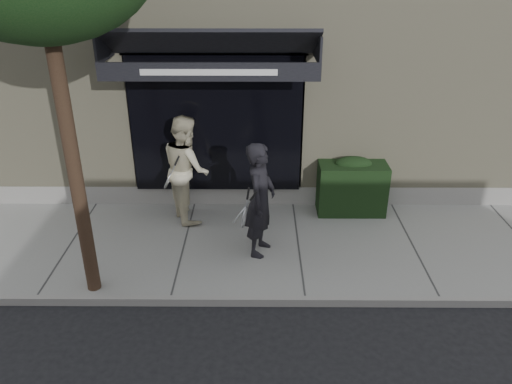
{
  "coord_description": "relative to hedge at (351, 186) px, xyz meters",
  "views": [
    {
      "loc": [
        -0.69,
        -7.5,
        4.75
      ],
      "look_at": [
        -0.75,
        0.6,
        0.83
      ],
      "focal_mm": 35.0,
      "sensor_mm": 36.0,
      "label": 1
    }
  ],
  "objects": [
    {
      "name": "building_facade",
      "position": [
        -1.11,
        3.71,
        2.08
      ],
      "size": [
        14.3,
        8.04,
        5.64
      ],
      "color": "#B2AA88",
      "rests_on": "ground"
    },
    {
      "name": "pedestrian_front",
      "position": [
        -1.77,
        -1.5,
        0.44
      ],
      "size": [
        0.78,
        0.93,
        1.96
      ],
      "color": "black",
      "rests_on": "sidewalk"
    },
    {
      "name": "ground",
      "position": [
        -1.1,
        -1.25,
        -0.66
      ],
      "size": [
        80.0,
        80.0,
        0.0
      ],
      "primitive_type": "plane",
      "color": "black",
      "rests_on": "ground"
    },
    {
      "name": "curb",
      "position": [
        -1.1,
        -2.8,
        -0.59
      ],
      "size": [
        20.0,
        0.1,
        0.14
      ],
      "primitive_type": "cube",
      "color": "gray",
      "rests_on": "ground"
    },
    {
      "name": "pedestrian_back",
      "position": [
        -3.14,
        -0.26,
        0.47
      ],
      "size": [
        1.1,
        1.21,
        2.01
      ],
      "color": "beige",
      "rests_on": "sidewalk"
    },
    {
      "name": "hedge",
      "position": [
        0.0,
        0.0,
        0.0
      ],
      "size": [
        1.3,
        0.7,
        1.14
      ],
      "color": "black",
      "rests_on": "sidewalk"
    },
    {
      "name": "sidewalk",
      "position": [
        -1.1,
        -1.25,
        -0.6
      ],
      "size": [
        20.0,
        3.0,
        0.12
      ],
      "primitive_type": "cube",
      "color": "gray",
      "rests_on": "ground"
    }
  ]
}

